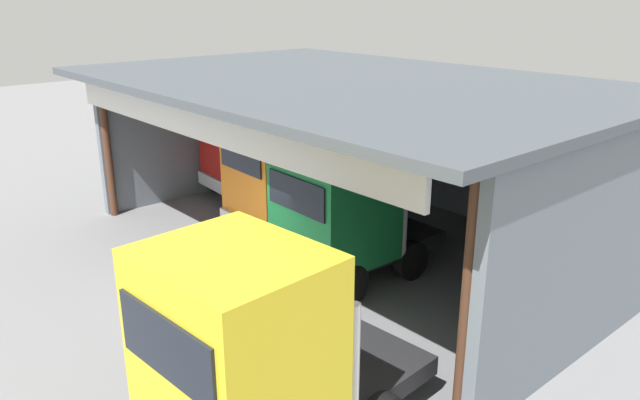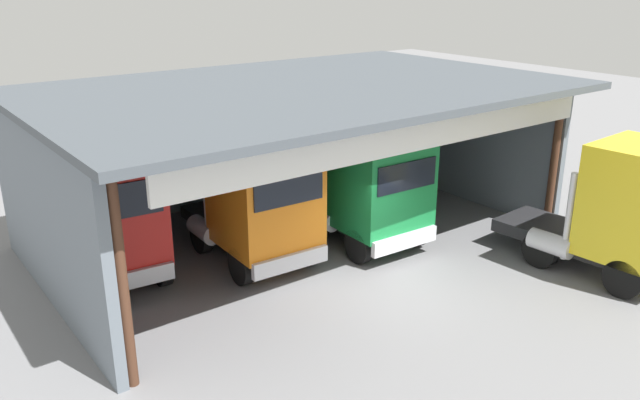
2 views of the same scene
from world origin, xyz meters
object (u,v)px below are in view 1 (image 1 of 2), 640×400
object	(u,v)px
truck_red_center_right_bay	(250,145)
oil_drum	(583,254)
truck_yellow_yard_outside	(253,361)
truck_green_center_left_bay	(341,213)
tool_cart	(537,247)
truck_orange_right_bay	(287,174)

from	to	relation	value
truck_red_center_right_bay	oil_drum	bearing A→B (deg)	-160.69
truck_yellow_yard_outside	oil_drum	bearing A→B (deg)	-92.73
truck_green_center_left_bay	tool_cart	bearing A→B (deg)	-119.02
truck_red_center_right_bay	truck_yellow_yard_outside	distance (m)	13.43
truck_orange_right_bay	tool_cart	size ratio (longest dim) A/B	5.26
tool_cart	truck_orange_right_bay	bearing A→B (deg)	-149.21
oil_drum	truck_green_center_left_bay	bearing A→B (deg)	-126.39
truck_green_center_left_bay	truck_yellow_yard_outside	bearing A→B (deg)	128.21
truck_yellow_yard_outside	oil_drum	world-z (taller)	truck_yellow_yard_outside
truck_green_center_left_bay	tool_cart	xyz separation A→B (m)	(2.76, 4.56, -1.30)
truck_green_center_left_bay	truck_yellow_yard_outside	xyz separation A→B (m)	(3.95, -5.42, 0.10)
truck_red_center_right_bay	tool_cart	world-z (taller)	truck_red_center_right_bay
oil_drum	truck_yellow_yard_outside	bearing A→B (deg)	-89.04
truck_orange_right_bay	truck_yellow_yard_outside	bearing A→B (deg)	141.31
truck_yellow_yard_outside	oil_drum	xyz separation A→B (m)	(-0.18, 10.54, -1.44)
truck_red_center_right_bay	truck_green_center_left_bay	world-z (taller)	truck_red_center_right_bay
tool_cart	oil_drum	bearing A→B (deg)	28.76
truck_red_center_right_bay	oil_drum	world-z (taller)	truck_red_center_right_bay
truck_red_center_right_bay	truck_yellow_yard_outside	size ratio (longest dim) A/B	1.04
truck_orange_right_bay	tool_cart	bearing A→B (deg)	-146.82
truck_yellow_yard_outside	oil_drum	size ratio (longest dim) A/B	5.50
truck_yellow_yard_outside	tool_cart	distance (m)	10.15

